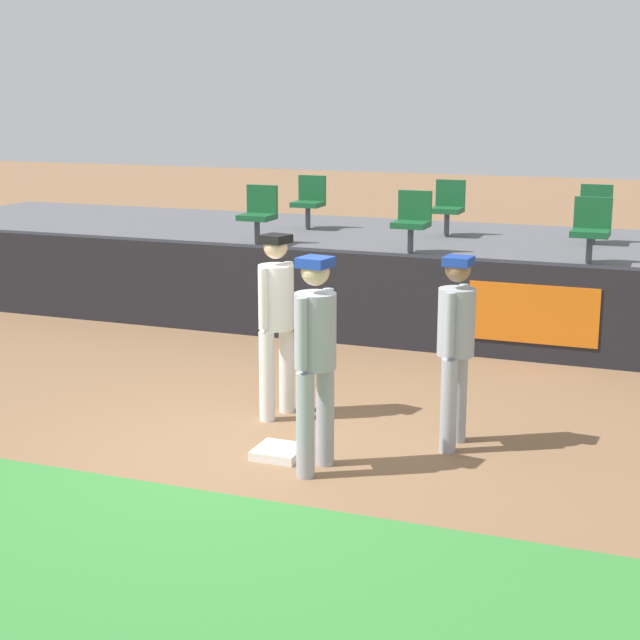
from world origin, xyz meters
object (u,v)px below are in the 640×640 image
Objects in this scene: player_runner_visitor at (456,338)px; seat_front_center at (412,219)px; seat_front_left at (259,212)px; seat_back_center at (449,205)px; seat_back_right at (595,211)px; first_base at (279,452)px; seat_front_right at (591,227)px; player_coach_visitor at (315,349)px; seat_back_left at (309,199)px; player_fielder_home at (277,313)px.

player_runner_visitor is 4.97m from seat_front_center.
seat_front_left is 2.95m from seat_back_center.
seat_back_right is at bearing 39.17° from seat_front_center.
seat_back_right is (1.85, 7.23, 1.38)m from first_base.
seat_front_right reaches higher than player_runner_visitor.
seat_back_center is at bearing 88.03° from seat_front_center.
seat_front_left is at bearing -158.11° from seat_back_right.
seat_back_center is 1.00× the size of seat_front_right.
seat_front_left reaches higher than first_base.
player_coach_visitor is at bearing -100.99° from seat_back_right.
seat_front_center is (-1.71, 4.64, 0.42)m from player_runner_visitor.
seat_front_left is at bearing -92.17° from seat_back_left.
first_base is 5.94m from seat_front_right.
seat_front_left is 1.00× the size of seat_back_center.
seat_back_left is at bearing 180.00° from seat_back_center.
seat_back_left is (-2.97, 7.42, 0.37)m from player_coach_visitor.
seat_back_left is at bearing 109.49° from first_base.
seat_front_right is (0.14, -1.80, 0.00)m from seat_back_right.
seat_front_left is 4.83m from seat_back_right.
seat_back_center is (-0.71, 7.41, 0.37)m from player_coach_visitor.
seat_front_left reaches higher than player_fielder_home.
player_coach_visitor is at bearing 48.72° from player_fielder_home.
player_coach_visitor is 6.40m from seat_front_left.
seat_front_center is at bearing -167.82° from player_fielder_home.
seat_front_right is (2.28, -1.80, 0.00)m from seat_back_center.
first_base is 0.48× the size of seat_front_center.
seat_back_center is at bearing -162.14° from player_runner_visitor.
player_fielder_home is 0.99× the size of player_coach_visitor.
player_coach_visitor is at bearing -82.20° from seat_front_center.
seat_front_right is (1.99, 5.43, 1.38)m from first_base.
seat_back_center is at bearing 37.67° from seat_front_left.
seat_back_left is at bearing -147.89° from player_fielder_home.
seat_front_center and seat_back_right have the same top height.
seat_front_center is at bearing -39.27° from seat_back_left.
player_coach_visitor is 2.15× the size of seat_back_left.
seat_front_center is 1.00× the size of seat_back_right.
player_runner_visitor is at bearing -49.44° from seat_front_left.
seat_back_left and seat_front_right have the same top height.
seat_front_right is at bearing -21.60° from seat_back_left.
first_base is at bearing -87.66° from seat_back_center.
player_coach_visitor is 8.00m from seat_back_left.
seat_back_left is 1.00× the size of seat_back_right.
player_coach_visitor is at bearing -24.08° from first_base.
seat_front_right is (4.61, 0.00, 0.00)m from seat_front_left.
seat_back_left is at bearing -148.48° from player_coach_visitor.
first_base is 6.19m from seat_front_left.
player_fielder_home reaches higher than player_runner_visitor.
player_fielder_home is at bearing -63.67° from seat_front_left.
player_runner_visitor is 7.55m from seat_back_left.
seat_back_center reaches higher than player_runner_visitor.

